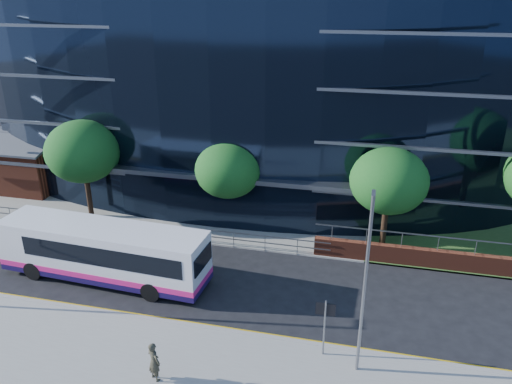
% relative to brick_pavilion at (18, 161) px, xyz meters
% --- Properties ---
extents(ground, '(200.00, 200.00, 0.00)m').
position_rel_brick_pavilion_xyz_m(ground, '(22.00, -13.50, -1.94)').
color(ground, black).
rests_on(ground, ground).
extents(kerb, '(80.00, 0.25, 0.16)m').
position_rel_brick_pavilion_xyz_m(kerb, '(22.00, -14.50, -1.86)').
color(kerb, gray).
rests_on(kerb, ground).
extents(yellow_line_outer, '(80.00, 0.08, 0.01)m').
position_rel_brick_pavilion_xyz_m(yellow_line_outer, '(22.00, -14.30, -1.93)').
color(yellow_line_outer, gold).
rests_on(yellow_line_outer, ground).
extents(yellow_line_inner, '(80.00, 0.08, 0.01)m').
position_rel_brick_pavilion_xyz_m(yellow_line_inner, '(22.00, -14.15, -1.93)').
color(yellow_line_inner, gold).
rests_on(yellow_line_inner, ground).
extents(far_forecourt, '(50.00, 8.00, 0.10)m').
position_rel_brick_pavilion_xyz_m(far_forecourt, '(16.00, -2.50, -1.89)').
color(far_forecourt, gray).
rests_on(far_forecourt, ground).
extents(glass_office, '(44.00, 23.10, 16.00)m').
position_rel_brick_pavilion_xyz_m(glass_office, '(18.00, 7.35, 6.06)').
color(glass_office, black).
rests_on(glass_office, ground).
extents(brick_pavilion, '(8.60, 6.66, 4.40)m').
position_rel_brick_pavilion_xyz_m(brick_pavilion, '(0.00, 0.00, 0.00)').
color(brick_pavilion, maroon).
rests_on(brick_pavilion, ground).
extents(guard_railings, '(24.00, 0.05, 1.10)m').
position_rel_brick_pavilion_xyz_m(guard_railings, '(14.00, -6.50, -1.12)').
color(guard_railings, slate).
rests_on(guard_railings, ground).
extents(street_sign, '(0.85, 0.09, 2.80)m').
position_rel_brick_pavilion_xyz_m(street_sign, '(26.50, -15.09, 0.21)').
color(street_sign, slate).
rests_on(street_sign, pavement_near).
extents(tree_far_a, '(4.95, 4.95, 6.98)m').
position_rel_brick_pavilion_xyz_m(tree_far_a, '(9.00, -4.50, 2.92)').
color(tree_far_a, black).
rests_on(tree_far_a, ground).
extents(tree_far_b, '(4.29, 4.29, 6.05)m').
position_rel_brick_pavilion_xyz_m(tree_far_b, '(19.00, -4.00, 2.27)').
color(tree_far_b, black).
rests_on(tree_far_b, ground).
extents(tree_far_c, '(4.62, 4.62, 6.51)m').
position_rel_brick_pavilion_xyz_m(tree_far_c, '(29.00, -4.50, 2.60)').
color(tree_far_c, black).
rests_on(tree_far_c, ground).
extents(streetlight_east, '(0.15, 0.77, 8.00)m').
position_rel_brick_pavilion_xyz_m(streetlight_east, '(28.00, -15.67, 2.50)').
color(streetlight_east, slate).
rests_on(streetlight_east, pavement_near).
extents(city_bus, '(11.93, 3.37, 3.19)m').
position_rel_brick_pavilion_xyz_m(city_bus, '(14.13, -11.51, -0.24)').
color(city_bus, silver).
rests_on(city_bus, ground).
extents(pedestrian_b, '(0.78, 0.70, 1.80)m').
position_rel_brick_pavilion_xyz_m(pedestrian_b, '(19.93, -18.19, -0.89)').
color(pedestrian_b, '#343224').
rests_on(pedestrian_b, pavement_near).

